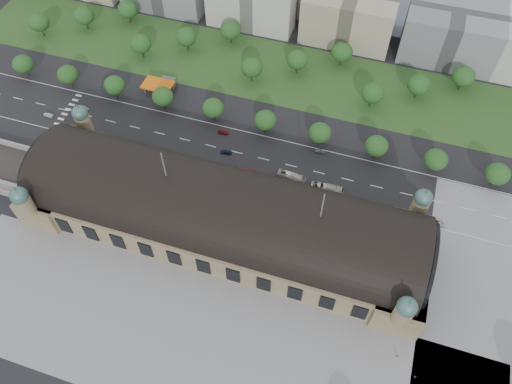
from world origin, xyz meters
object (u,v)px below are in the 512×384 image
(parked_car_2, at_px, (83,145))
(pedestrian_0, at_px, (397,356))
(traffic_car_2, at_px, (89,134))
(bus_east, at_px, (327,189))
(traffic_car_0, at_px, (48,115))
(parked_car_0, at_px, (72,135))
(traffic_car_1, at_px, (84,108))
(pedestrian_2, at_px, (415,377))
(traffic_car_6, at_px, (437,223))
(traffic_car_4, at_px, (226,152))
(parked_car_4, at_px, (186,172))
(parked_car_6, at_px, (162,166))
(traffic_car_3, at_px, (223,132))
(petrol_station, at_px, (163,84))
(parked_car_3, at_px, (136,158))
(bus_mid, at_px, (291,177))
(traffic_car_5, at_px, (320,151))
(parked_car_5, at_px, (176,163))
(bus_west, at_px, (244,173))
(parked_car_1, at_px, (97,146))

(parked_car_2, xyz_separation_m, pedestrian_0, (141.69, -49.73, 0.16))
(traffic_car_2, distance_m, bus_east, 106.17)
(parked_car_2, bearing_deg, traffic_car_2, 152.41)
(traffic_car_0, xyz_separation_m, parked_car_0, (16.19, -7.38, -0.05))
(parked_car_0, bearing_deg, traffic_car_0, -138.78)
(parked_car_0, bearing_deg, traffic_car_1, 165.96)
(pedestrian_2, bearing_deg, traffic_car_6, -44.30)
(traffic_car_4, height_order, traffic_car_6, traffic_car_4)
(traffic_car_2, distance_m, parked_car_4, 49.18)
(parked_car_0, height_order, bus_east, bus_east)
(parked_car_0, distance_m, pedestrian_2, 166.69)
(parked_car_0, bearing_deg, traffic_car_4, 75.13)
(pedestrian_0, bearing_deg, pedestrian_2, -52.23)
(parked_car_6, bearing_deg, traffic_car_3, 113.59)
(petrol_station, height_order, parked_car_3, petrol_station)
(traffic_car_4, height_order, bus_mid, bus_mid)
(traffic_car_5, distance_m, traffic_car_6, 55.71)
(parked_car_4, bearing_deg, pedestrian_0, 23.76)
(parked_car_5, bearing_deg, bus_east, 68.16)
(parked_car_0, height_order, pedestrian_2, pedestrian_2)
(bus_west, bearing_deg, parked_car_1, 92.39)
(traffic_car_1, relative_size, traffic_car_5, 1.05)
(traffic_car_0, distance_m, pedestrian_0, 176.81)
(parked_car_5, bearing_deg, traffic_car_0, -124.03)
(traffic_car_4, xyz_separation_m, bus_west, (11.06, -9.20, 0.91))
(parked_car_4, xyz_separation_m, bus_mid, (42.12, 10.22, 0.85))
(parked_car_1, bearing_deg, traffic_car_3, 95.42)
(traffic_car_0, xyz_separation_m, parked_car_4, (71.98, -11.38, -0.03))
(petrol_station, bearing_deg, pedestrian_0, -37.25)
(parked_car_2, bearing_deg, parked_car_0, -151.88)
(traffic_car_6, xyz_separation_m, bus_east, (-43.88, 2.09, 1.18))
(parked_car_6, xyz_separation_m, bus_east, (68.36, 8.33, 1.19))
(parked_car_0, bearing_deg, pedestrian_0, 46.00)
(parked_car_2, xyz_separation_m, pedestrian_2, (148.13, -54.29, 0.11))
(parked_car_5, xyz_separation_m, pedestrian_2, (106.39, -57.21, 0.05))
(bus_west, height_order, bus_east, bus_east)
(traffic_car_2, xyz_separation_m, parked_car_3, (25.54, -6.34, -0.08))
(petrol_station, height_order, traffic_car_6, petrol_station)
(traffic_car_2, relative_size, bus_east, 0.39)
(traffic_car_3, distance_m, pedestrian_0, 115.04)
(petrol_station, height_order, traffic_car_5, petrol_station)
(bus_mid, xyz_separation_m, bus_east, (15.32, -1.89, 0.26))
(parked_car_5, height_order, pedestrian_2, pedestrian_2)
(parked_car_1, xyz_separation_m, parked_car_6, (31.23, -1.31, -0.04))
(traffic_car_0, relative_size, pedestrian_2, 2.75)
(parked_car_5, relative_size, bus_east, 0.43)
(traffic_car_3, distance_m, parked_car_5, 26.16)
(traffic_car_2, relative_size, bus_mid, 0.45)
(traffic_car_2, relative_size, parked_car_4, 1.13)
(parked_car_2, bearing_deg, traffic_car_1, 173.08)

